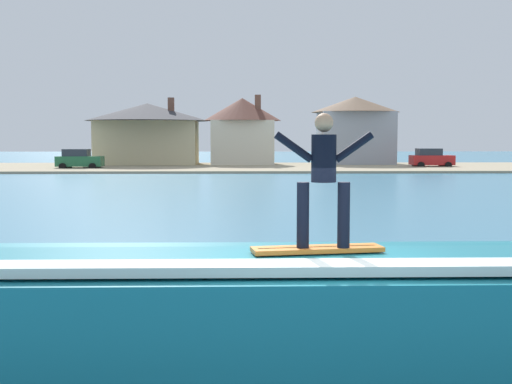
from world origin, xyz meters
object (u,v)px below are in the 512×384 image
Objects in this scene: surfer at (324,173)px; car_far_shore at (431,158)px; car_near_shore at (79,159)px; house_gabled_white at (355,128)px; house_small_cottage at (242,128)px; surfboard at (317,249)px; house_with_chimney at (147,128)px; wave_crest at (267,304)px.

car_far_shore is (16.97, 53.78, -1.49)m from surfer.
car_near_shore is 32.42m from car_far_shore.
car_near_shore is at bearing -161.23° from house_gabled_white.
house_small_cottage is (-11.63, -1.00, -0.09)m from house_gabled_white.
house_gabled_white is at bearing 4.89° from house_small_cottage.
house_small_cottage is at bearing 90.65° from surfboard.
house_gabled_white is (-6.08, 6.54, 2.95)m from car_far_shore.
house_with_chimney is at bearing 58.15° from car_near_shore.
house_gabled_white reaches higher than surfboard.
car_far_shore is at bearing 72.48° from surfer.
house_small_cottage is at bearing -175.11° from house_gabled_white.
surfer is 0.22× the size of house_small_cottage.
house_small_cottage is (9.60, -0.15, -0.04)m from house_with_chimney.
car_far_shore is at bearing 72.40° from surfboard.
car_far_shore is 0.43× the size of house_gabled_white.
surfer is at bearing -45.98° from surfboard.
car_near_shore is 27.88m from house_gabled_white.
car_near_shore and car_far_shore have the same top height.
surfer is at bearing -107.52° from car_far_shore.
house_small_cottage reaches higher than house_gabled_white.
surfboard is 0.44× the size of car_near_shore.
surfboard is at bearing -80.18° from house_with_chimney.
surfboard is 59.31m from house_small_cottage.
surfer is 53.66m from car_near_shore.
house_with_chimney is 21.25m from house_gabled_white.
house_with_chimney reaches higher than surfboard.
house_with_chimney is 9.60m from house_small_cottage.
surfboard is at bearing -100.31° from house_gabled_white.
surfer is 0.44× the size of car_far_shore.
house_gabled_white reaches higher than wave_crest.
surfboard is at bearing -89.35° from house_small_cottage.
surfboard is at bearing -73.41° from car_near_shore.
surfer is at bearing -20.80° from wave_crest.
car_far_shore is (17.04, 53.71, -0.49)m from surfboard.
car_near_shore is 0.32× the size of house_with_chimney.
car_near_shore is at bearing 106.59° from surfboard.
car_near_shore is at bearing 105.99° from wave_crest.
surfboard is 0.22× the size of house_small_cottage.
wave_crest is 6.23× the size of surfer.
wave_crest is 1.03m from surfboard.
wave_crest is at bearing -80.76° from house_with_chimney.
house_gabled_white is (21.24, 0.85, 0.05)m from house_with_chimney.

